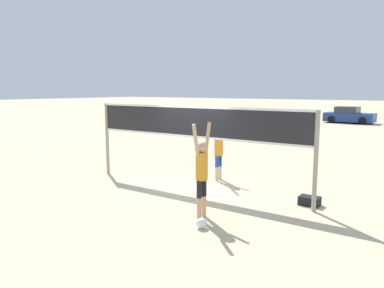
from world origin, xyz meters
TOP-DOWN VIEW (x-y plane):
  - ground_plane at (0.00, 0.00)m, footprint 200.00×200.00m
  - volleyball_net at (0.00, 0.00)m, footprint 7.33×0.11m
  - player_spiker at (1.62, -1.93)m, footprint 0.28×0.71m
  - player_blocker at (0.06, 1.42)m, footprint 0.28×0.69m
  - volleyball at (2.00, -2.50)m, footprint 0.23×0.23m
  - gear_bag at (3.37, 0.44)m, footprint 0.51×0.35m
  - parked_car_near at (-1.36, 26.01)m, footprint 4.15×2.08m

SIDE VIEW (x-z plane):
  - ground_plane at x=0.00m, z-range 0.00..0.00m
  - gear_bag at x=3.37m, z-range 0.00..0.23m
  - volleyball at x=2.00m, z-range 0.00..0.23m
  - parked_car_near at x=-1.36m, z-range -0.08..1.36m
  - player_blocker at x=0.06m, z-range 0.05..2.04m
  - player_spiker at x=1.62m, z-range 0.06..2.26m
  - volleyball_net at x=0.00m, z-range 0.56..3.02m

